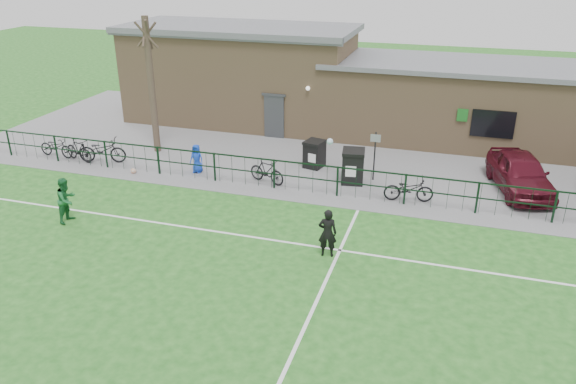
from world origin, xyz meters
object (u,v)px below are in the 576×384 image
(bare_tree, at_px, (151,87))
(ball_ground, at_px, (134,171))
(sign_post, at_px, (374,156))
(bicycle_e, at_px, (409,189))
(wheelie_bin_right, at_px, (353,167))
(outfield_player, at_px, (67,200))
(bicycle_a, at_px, (56,147))
(wheelie_bin_left, at_px, (314,155))
(car_maroon, at_px, (520,173))
(spectator_child, at_px, (197,159))
(bicycle_c, at_px, (102,150))
(bicycle_d, at_px, (267,171))
(bicycle_b, at_px, (79,150))

(bare_tree, distance_m, ball_ground, 4.02)
(sign_post, height_order, bicycle_e, sign_post)
(wheelie_bin_right, xyz_separation_m, outfield_player, (-8.61, -6.26, 0.14))
(bare_tree, height_order, bicycle_a, bare_tree)
(bicycle_e, distance_m, ball_ground, 11.19)
(wheelie_bin_left, xyz_separation_m, wheelie_bin_right, (1.88, -1.16, 0.09))
(sign_post, bearing_deg, car_maroon, 5.88)
(sign_post, relative_size, outfield_player, 1.27)
(spectator_child, xyz_separation_m, outfield_player, (-2.23, -5.39, 0.17))
(wheelie_bin_right, distance_m, spectator_child, 6.44)
(sign_post, bearing_deg, outfield_player, -144.22)
(sign_post, distance_m, car_maroon, 5.54)
(wheelie_bin_right, distance_m, outfield_player, 10.65)
(car_maroon, relative_size, bicycle_c, 2.08)
(bicycle_c, bearing_deg, ball_ground, -125.40)
(bicycle_d, bearing_deg, outfield_player, 152.69)
(bicycle_a, relative_size, outfield_player, 1.11)
(bare_tree, xyz_separation_m, outfield_player, (0.68, -7.25, -2.21))
(outfield_player, distance_m, ball_ground, 4.54)
(outfield_player, bearing_deg, sign_post, -51.70)
(bicycle_a, bearing_deg, bare_tree, -58.17)
(bicycle_b, bearing_deg, bare_tree, -32.24)
(bicycle_a, height_order, bicycle_e, bicycle_e)
(bicycle_d, height_order, ball_ground, bicycle_d)
(wheelie_bin_right, distance_m, bicycle_e, 2.60)
(bicycle_a, xyz_separation_m, bicycle_d, (9.95, -0.07, 0.04))
(bare_tree, xyz_separation_m, bicycle_b, (-2.59, -2.18, -2.48))
(wheelie_bin_left, relative_size, bicycle_a, 0.62)
(spectator_child, bearing_deg, bicycle_b, -174.44)
(wheelie_bin_right, relative_size, outfield_player, 0.79)
(outfield_player, bearing_deg, bicycle_a, 43.68)
(spectator_child, bearing_deg, bicycle_a, -176.40)
(bicycle_e, bearing_deg, ball_ground, 82.83)
(wheelie_bin_left, bearing_deg, car_maroon, 12.31)
(car_maroon, height_order, outfield_player, outfield_player)
(bicycle_d, relative_size, bicycle_e, 0.91)
(outfield_player, bearing_deg, ball_ground, 5.72)
(bicycle_c, relative_size, spectator_child, 1.72)
(bicycle_e, bearing_deg, bicycle_a, 79.22)
(wheelie_bin_left, height_order, car_maroon, car_maroon)
(wheelie_bin_right, height_order, ball_ground, wheelie_bin_right)
(bicycle_a, height_order, bicycle_d, bicycle_d)
(bare_tree, distance_m, sign_post, 10.25)
(wheelie_bin_left, relative_size, wheelie_bin_right, 0.86)
(car_maroon, distance_m, bicycle_c, 17.18)
(bicycle_b, relative_size, bicycle_d, 1.02)
(car_maroon, xyz_separation_m, bicycle_d, (-9.48, -2.15, -0.24))
(bare_tree, distance_m, bicycle_a, 5.06)
(outfield_player, bearing_deg, bicycle_b, 35.36)
(wheelie_bin_right, xyz_separation_m, sign_post, (0.75, 0.48, 0.37))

